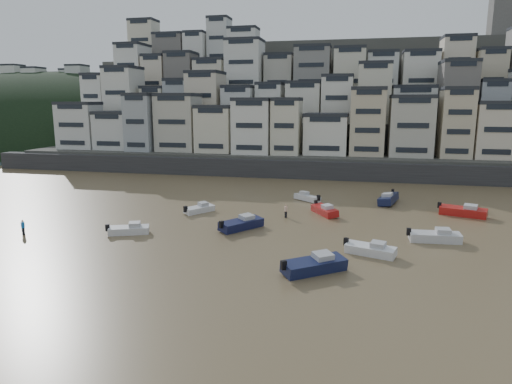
% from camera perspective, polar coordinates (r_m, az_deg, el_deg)
% --- Properties ---
extents(ground, '(400.00, 400.00, 0.00)m').
position_cam_1_polar(ground, '(32.92, -23.41, -16.59)').
color(ground, brown).
rests_on(ground, ground).
extents(sea_strip, '(340.00, 340.00, 0.00)m').
position_cam_1_polar(sea_strip, '(211.88, -24.76, 6.25)').
color(sea_strip, '#42525E').
rests_on(sea_strip, ground).
extents(harbor_wall, '(140.00, 3.00, 3.50)m').
position_cam_1_polar(harbor_wall, '(89.50, 7.34, 2.77)').
color(harbor_wall, '#38383A').
rests_on(harbor_wall, ground).
extents(hillside, '(141.04, 66.00, 50.00)m').
position_cam_1_polar(hillside, '(128.06, 11.33, 10.25)').
color(hillside, '#4C4C47').
rests_on(hillside, ground).
extents(headland, '(216.00, 135.00, 53.33)m').
position_cam_1_polar(headland, '(194.97, -23.00, 6.04)').
color(headland, black).
rests_on(headland, ground).
extents(boat_a, '(6.42, 5.64, 1.77)m').
position_cam_1_polar(boat_a, '(40.93, 7.29, -8.80)').
color(boat_a, '#151C43').
rests_on(boat_a, ground).
extents(boat_b, '(5.61, 3.40, 1.45)m').
position_cam_1_polar(boat_b, '(46.44, 14.12, -6.81)').
color(boat_b, silver).
rests_on(boat_b, ground).
extents(boat_c, '(5.29, 6.21, 1.69)m').
position_cam_1_polar(boat_c, '(53.94, -1.85, -3.79)').
color(boat_c, '#14193F').
rests_on(boat_c, ground).
extents(boat_d, '(5.94, 2.32, 1.58)m').
position_cam_1_polar(boat_d, '(52.81, 21.48, -4.99)').
color(boat_d, silver).
rests_on(boat_d, ground).
extents(boat_e, '(4.47, 5.68, 1.51)m').
position_cam_1_polar(boat_e, '(61.51, 8.55, -2.11)').
color(boat_e, '#AD1615').
rests_on(boat_e, ground).
extents(boat_f, '(3.97, 4.81, 1.30)m').
position_cam_1_polar(boat_f, '(62.38, -7.09, -1.98)').
color(boat_f, white).
rests_on(boat_f, ground).
extents(boat_g, '(6.62, 4.01, 1.72)m').
position_cam_1_polar(boat_g, '(65.97, 24.48, -2.01)').
color(boat_g, '#B41916').
rests_on(boat_g, ground).
extents(boat_h, '(4.87, 4.38, 1.35)m').
position_cam_1_polar(boat_h, '(69.65, 6.43, -0.54)').
color(boat_h, silver).
rests_on(boat_h, ground).
extents(boat_i, '(3.75, 6.90, 1.79)m').
position_cam_1_polar(boat_i, '(70.27, 16.22, -0.64)').
color(boat_i, '#131A3C').
rests_on(boat_i, ground).
extents(boat_j, '(5.16, 3.33, 1.34)m').
position_cam_1_polar(boat_j, '(53.98, -15.62, -4.40)').
color(boat_j, silver).
rests_on(boat_j, ground).
extents(person_blue, '(0.44, 0.44, 1.74)m').
position_cam_1_polar(person_blue, '(57.97, -27.11, -3.96)').
color(person_blue, blue).
rests_on(person_blue, ground).
extents(person_pink, '(0.44, 0.44, 1.74)m').
position_cam_1_polar(person_pink, '(59.34, 3.75, -2.39)').
color(person_pink, beige).
rests_on(person_pink, ground).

